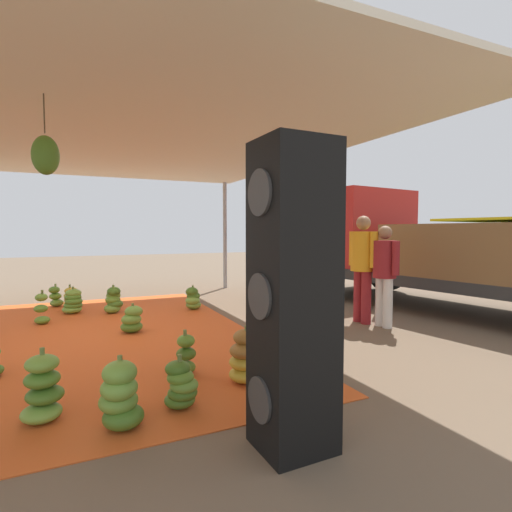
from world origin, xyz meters
TOP-DOWN VIEW (x-y plane):
  - ground_plane at (0.00, 3.00)m, footprint 40.00×40.00m
  - tarp_orange at (0.00, 0.00)m, footprint 6.44×4.09m
  - tent_canopy at (-0.00, -0.10)m, footprint 8.00×7.00m
  - banana_bunch_0 at (-1.17, -0.77)m, footprint 0.33×0.32m
  - banana_bunch_2 at (-1.84, -0.32)m, footprint 0.44×0.46m
  - banana_bunch_3 at (2.49, -0.54)m, footprint 0.40×0.40m
  - banana_bunch_4 at (-1.30, 1.73)m, footprint 0.41×0.40m
  - banana_bunch_5 at (2.89, -0.01)m, footprint 0.43×0.43m
  - banana_bunch_6 at (2.43, 1.20)m, footprint 0.40×0.40m
  - banana_bunch_7 at (1.96, 0.73)m, footprint 0.27×0.27m
  - banana_bunch_8 at (-2.42, -0.35)m, footprint 0.37×0.37m
  - banana_bunch_9 at (2.73, 0.49)m, footprint 0.37×0.36m
  - banana_bunch_10 at (-2.72, -0.63)m, footprint 0.36×0.36m
  - banana_bunch_12 at (-1.59, 0.34)m, footprint 0.40×0.37m
  - banana_bunch_14 at (-0.01, 0.46)m, footprint 0.43×0.43m
  - cargo_truck_main at (0.48, 6.05)m, footprint 7.28×3.28m
  - worker_0 at (0.86, 3.92)m, footprint 0.63×0.39m
  - worker_1 at (1.23, 4.04)m, footprint 0.57×0.35m
  - speaker_stack at (3.62, 1.03)m, footprint 0.48×0.52m

SIDE VIEW (x-z plane):
  - ground_plane at x=0.00m, z-range 0.00..0.00m
  - tarp_orange at x=0.00m, z-range 0.00..0.01m
  - banana_bunch_14 at x=-0.01m, z-range -0.02..0.40m
  - banana_bunch_10 at x=-2.72m, z-range -0.03..0.41m
  - banana_bunch_8 at x=-2.42m, z-range -0.03..0.42m
  - banana_bunch_9 at x=2.73m, z-range -0.03..0.42m
  - banana_bunch_7 at x=1.96m, z-range -0.03..0.43m
  - banana_bunch_4 at x=-1.30m, z-range -0.02..0.43m
  - banana_bunch_2 at x=-1.84m, z-range -0.03..0.45m
  - banana_bunch_0 at x=-1.17m, z-range -0.04..0.50m
  - banana_bunch_12 at x=-1.59m, z-range -0.02..0.48m
  - banana_bunch_3 at x=2.49m, z-range -0.04..0.53m
  - banana_bunch_6 at x=2.43m, z-range -0.03..0.53m
  - banana_bunch_5 at x=2.89m, z-range -0.02..0.53m
  - worker_1 at x=1.23m, z-range 0.13..1.69m
  - worker_0 at x=0.86m, z-range 0.14..1.87m
  - speaker_stack at x=3.62m, z-range 0.00..2.07m
  - cargo_truck_main at x=0.48m, z-range -0.02..2.38m
  - tent_canopy at x=0.00m, z-range 1.31..4.11m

